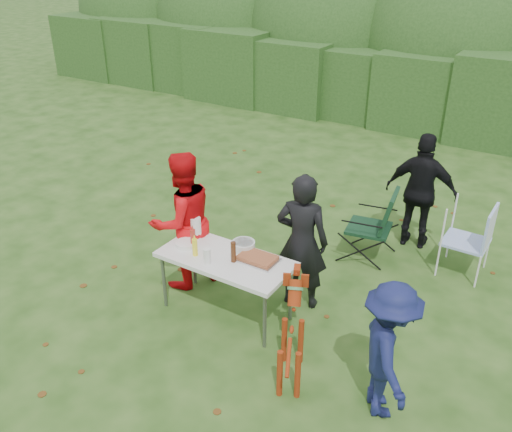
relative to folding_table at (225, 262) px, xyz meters
The scene contains 20 objects.
ground 0.72m from the folding_table, 105.96° to the right, with size 80.00×80.00×0.00m, color #1E4211.
hedge_row 7.80m from the folding_table, 90.43° to the left, with size 22.00×1.40×1.70m, color #23471C.
shrub_backdrop 9.44m from the folding_table, 90.36° to the left, with size 20.00×2.60×3.20m, color #3D6628.
folding_table is the anchor object (origin of this frame).
person_cook 0.89m from the folding_table, 45.11° to the left, with size 0.60×0.39×1.65m, color black.
person_red_jacket 0.84m from the folding_table, 162.77° to the left, with size 0.84×0.65×1.73m, color red.
person_black_puffy 3.00m from the folding_table, 63.35° to the left, with size 0.96×0.40×1.63m, color black.
child 2.07m from the folding_table, 11.88° to the right, with size 0.88×0.50×1.36m, color #141A49.
dog 1.27m from the folding_table, 25.17° to the right, with size 0.95×0.38×0.90m, color maroon, non-canonical shape.
camping_chair 2.21m from the folding_table, 65.82° to the left, with size 0.63×0.63×1.01m, color #12331D, non-canonical shape.
lawn_chair 3.12m from the folding_table, 48.08° to the left, with size 0.58×0.58×0.98m, color #4A77DA, non-canonical shape.
food_tray 0.36m from the folding_table, 22.29° to the left, with size 0.45×0.30×0.02m, color #B7B7BA.
focaccia_bread 0.37m from the folding_table, 22.29° to the left, with size 0.40×0.26×0.04m, color #9A5331.
mustard_bottle 0.37m from the folding_table, 156.39° to the right, with size 0.06×0.06×0.20m, color yellow.
ketchup_bottle 0.47m from the folding_table, behind, with size 0.06×0.06×0.22m, color #B12B23.
beer_bottle 0.21m from the folding_table, ahead, with size 0.06×0.06×0.24m, color #47230F.
paper_towel_roll 0.59m from the folding_table, 161.64° to the left, with size 0.12×0.12×0.26m, color white.
cup_stack 0.26m from the folding_table, 115.62° to the right, with size 0.08×0.08×0.18m, color white.
pasta_bowl 0.28m from the folding_table, 73.14° to the left, with size 0.26×0.26×0.10m, color silver.
plate_stack 0.53m from the folding_table, behind, with size 0.24×0.24×0.05m, color white.
Camera 1 is at (3.04, -3.90, 3.89)m, focal length 38.00 mm.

